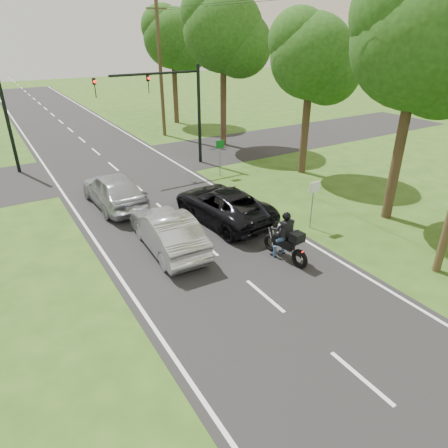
% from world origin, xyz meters
% --- Properties ---
extents(ground, '(140.00, 140.00, 0.00)m').
position_xyz_m(ground, '(0.00, 0.00, 0.00)').
color(ground, '#2D4A15').
rests_on(ground, ground).
extents(road, '(8.00, 100.00, 0.01)m').
position_xyz_m(road, '(0.00, 10.00, 0.01)').
color(road, black).
rests_on(road, ground).
extents(cross_road, '(60.00, 7.00, 0.01)m').
position_xyz_m(cross_road, '(0.00, 16.00, 0.01)').
color(cross_road, black).
rests_on(cross_road, ground).
extents(motorcycle_rider, '(0.67, 2.26, 1.94)m').
position_xyz_m(motorcycle_rider, '(2.07, 1.47, 0.76)').
color(motorcycle_rider, black).
rests_on(motorcycle_rider, ground).
extents(dark_suv, '(2.96, 5.58, 1.49)m').
position_xyz_m(dark_suv, '(1.88, 5.71, 0.76)').
color(dark_suv, black).
rests_on(dark_suv, road).
extents(silver_sedan, '(1.84, 4.76, 1.55)m').
position_xyz_m(silver_sedan, '(-1.38, 4.49, 0.78)').
color(silver_sedan, '#B0B1B5').
rests_on(silver_sedan, road).
extents(silver_suv, '(2.18, 5.03, 1.69)m').
position_xyz_m(silver_suv, '(-1.83, 9.82, 0.86)').
color(silver_suv, '#AEAFB6').
rests_on(silver_suv, road).
extents(traffic_signal, '(6.38, 0.44, 6.00)m').
position_xyz_m(traffic_signal, '(3.34, 14.00, 4.14)').
color(traffic_signal, black).
rests_on(traffic_signal, ground).
extents(signal_pole_far, '(0.20, 0.20, 6.00)m').
position_xyz_m(signal_pole_far, '(-5.20, 18.00, 3.00)').
color(signal_pole_far, black).
rests_on(signal_pole_far, ground).
extents(utility_pole_far, '(1.60, 0.28, 10.00)m').
position_xyz_m(utility_pole_far, '(6.20, 22.00, 5.08)').
color(utility_pole_far, '#4F3D24').
rests_on(utility_pole_far, ground).
extents(sign_white, '(0.55, 0.07, 2.12)m').
position_xyz_m(sign_white, '(4.70, 2.98, 1.60)').
color(sign_white, slate).
rests_on(sign_white, ground).
extents(sign_green, '(0.55, 0.07, 2.12)m').
position_xyz_m(sign_green, '(4.90, 10.98, 1.60)').
color(sign_green, slate).
rests_on(sign_green, ground).
extents(tree_row_b, '(5.60, 5.43, 10.06)m').
position_xyz_m(tree_row_b, '(8.79, 1.76, 7.13)').
color(tree_row_b, '#332316').
rests_on(tree_row_b, ground).
extents(tree_row_c, '(4.80, 4.65, 8.76)m').
position_xyz_m(tree_row_c, '(9.75, 8.80, 6.23)').
color(tree_row_c, '#332316').
rests_on(tree_row_c, ground).
extents(tree_row_d, '(5.76, 5.58, 10.45)m').
position_xyz_m(tree_row_d, '(9.10, 16.76, 7.43)').
color(tree_row_d, '#332316').
rests_on(tree_row_d, ground).
extents(tree_row_e, '(5.28, 5.12, 9.61)m').
position_xyz_m(tree_row_e, '(9.48, 25.78, 6.83)').
color(tree_row_e, '#332316').
rests_on(tree_row_e, ground).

